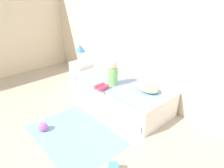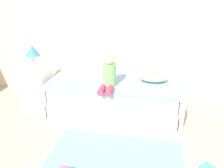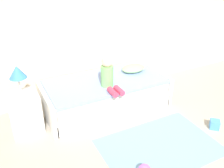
# 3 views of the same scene
# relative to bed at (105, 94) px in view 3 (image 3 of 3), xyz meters

# --- Properties ---
(wall_rear) EXTENTS (7.20, 0.10, 2.90)m
(wall_rear) POSITION_rel_bed_xyz_m (0.35, 0.60, 1.20)
(wall_rear) COLOR beige
(wall_rear) RESTS_ON ground
(bed) EXTENTS (2.11, 1.00, 0.50)m
(bed) POSITION_rel_bed_xyz_m (0.00, 0.00, 0.00)
(bed) COLOR white
(bed) RESTS_ON ground
(nightstand) EXTENTS (0.44, 0.44, 0.60)m
(nightstand) POSITION_rel_bed_xyz_m (-1.35, -0.05, 0.05)
(nightstand) COLOR white
(nightstand) RESTS_ON ground
(table_lamp) EXTENTS (0.24, 0.24, 0.45)m
(table_lamp) POSITION_rel_bed_xyz_m (-1.35, -0.05, 0.69)
(table_lamp) COLOR silver
(table_lamp) RESTS_ON nightstand
(child_figure) EXTENTS (0.20, 0.51, 0.50)m
(child_figure) POSITION_rel_bed_xyz_m (-0.05, -0.23, 0.46)
(child_figure) COLOR #7FC672
(child_figure) RESTS_ON bed
(pillow) EXTENTS (0.44, 0.30, 0.13)m
(pillow) POSITION_rel_bed_xyz_m (0.61, 0.10, 0.32)
(pillow) COLOR #99CC8C
(pillow) RESTS_ON bed
(area_rug) EXTENTS (1.60, 1.10, 0.01)m
(area_rug) POSITION_rel_bed_xyz_m (0.21, -1.30, -0.24)
(area_rug) COLOR #7AA8CC
(area_rug) RESTS_ON ground
(toy_block) EXTENTS (0.19, 0.19, 0.14)m
(toy_block) POSITION_rel_bed_xyz_m (1.22, -1.34, -0.18)
(toy_block) COLOR #4C99E5
(toy_block) RESTS_ON ground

